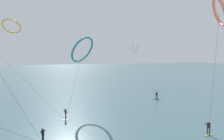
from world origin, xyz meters
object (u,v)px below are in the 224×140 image
(surfer_charcoal, at_px, (157,96))
(surfer_lime, at_px, (208,129))
(surfer_emerald, at_px, (43,136))
(kite_teal, at_px, (82,50))
(kite_amber, at_px, (12,26))
(kite_coral, at_px, (220,12))
(kite_ivory, at_px, (135,47))
(surfer_violet, at_px, (66,115))

(surfer_charcoal, bearing_deg, surfer_lime, 149.44)
(surfer_emerald, xyz_separation_m, surfer_lime, (18.09, -4.65, 0.00))
(surfer_emerald, relative_size, kite_teal, 0.13)
(surfer_emerald, height_order, kite_teal, kite_teal)
(surfer_charcoal, height_order, kite_amber, kite_amber)
(surfer_lime, bearing_deg, surfer_charcoal, 147.83)
(kite_amber, bearing_deg, surfer_lime, -85.12)
(surfer_emerald, relative_size, surfer_lime, 1.00)
(surfer_charcoal, relative_size, kite_coral, 0.10)
(kite_amber, height_order, kite_ivory, kite_amber)
(surfer_emerald, distance_m, kite_ivory, 50.65)
(surfer_emerald, distance_m, kite_coral, 25.54)
(surfer_charcoal, relative_size, kite_ivory, 0.06)
(surfer_charcoal, relative_size, surfer_violet, 1.00)
(surfer_lime, height_order, kite_coral, kite_coral)
(kite_amber, relative_size, kite_coral, 2.69)
(surfer_violet, bearing_deg, surfer_lime, 52.90)
(surfer_emerald, xyz_separation_m, kite_ivory, (30.90, 38.49, 11.37))
(kite_amber, xyz_separation_m, kite_ivory, (37.48, 2.14, -4.94))
(surfer_charcoal, distance_m, kite_ivory, 28.71)
(surfer_emerald, xyz_separation_m, kite_amber, (-6.58, 36.35, 16.30))
(surfer_violet, xyz_separation_m, surfer_lime, (14.85, -11.49, 0.00))
(kite_ivory, xyz_separation_m, kite_teal, (-23.72, -25.33, -1.79))
(surfer_emerald, bearing_deg, surfer_lime, -125.64)
(kite_ivory, relative_size, kite_teal, 2.13)
(kite_amber, distance_m, kite_coral, 48.09)
(surfer_emerald, height_order, kite_coral, kite_coral)
(surfer_emerald, xyz_separation_m, kite_teal, (7.18, 13.16, 9.57))
(kite_teal, bearing_deg, kite_coral, 90.57)
(surfer_emerald, bearing_deg, surfer_charcoal, -81.11)
(surfer_emerald, bearing_deg, kite_amber, -10.97)
(surfer_charcoal, distance_m, surfer_violet, 20.80)
(surfer_emerald, bearing_deg, kite_coral, -118.97)
(kite_amber, relative_size, kite_ivory, 1.66)
(surfer_emerald, distance_m, kite_amber, 40.38)
(surfer_emerald, relative_size, kite_ivory, 0.06)
(kite_amber, distance_m, kite_teal, 27.79)
(surfer_lime, relative_size, kite_amber, 0.04)
(surfer_charcoal, bearing_deg, kite_coral, 158.20)
(surfer_lime, bearing_deg, kite_coral, 103.17)
(surfer_violet, height_order, kite_ivory, kite_ivory)
(surfer_violet, bearing_deg, surfer_emerald, -24.75)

